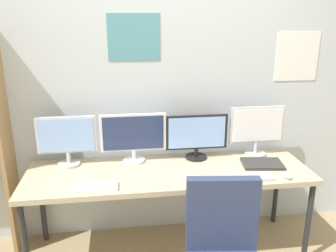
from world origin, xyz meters
The scene contains 10 objects.
wall_back centered at (0.00, 1.02, 1.30)m, with size 4.62×0.11×2.60m.
desk centered at (0.00, 0.60, 0.69)m, with size 2.22×0.68×0.74m.
monitor_far_left centered at (-0.79, 0.81, 0.97)m, with size 0.47×0.18×0.41m.
monitor_center_left centered at (-0.26, 0.81, 0.97)m, with size 0.53×0.18×0.41m.
monitor_center_right centered at (0.26, 0.81, 0.95)m, with size 0.52×0.18×0.38m.
monitor_far_right centered at (0.79, 0.81, 0.98)m, with size 0.47×0.18×0.43m.
keyboard_left centered at (-0.56, 0.37, 0.75)m, with size 0.32×0.13×0.02m, color silver.
keyboard_right centered at (0.56, 0.37, 0.75)m, with size 0.38×0.13×0.02m, color silver.
computer_mouse centered at (0.86, 0.35, 0.76)m, with size 0.06×0.10×0.03m, color silver.
laptop_closed centered at (0.77, 0.59, 0.75)m, with size 0.32×0.22×0.02m, color #2D2D2D.
Camera 1 is at (-0.35, -1.89, 1.91)m, focal length 37.33 mm.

